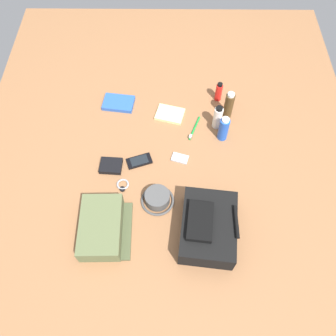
# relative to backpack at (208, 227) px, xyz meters

# --- Properties ---
(ground_plane) EXTENTS (2.64, 2.02, 0.02)m
(ground_plane) POSITION_rel_backpack_xyz_m (-0.32, -0.18, -0.08)
(ground_plane) COLOR #8C5D3B
(ground_plane) RESTS_ON ground
(backpack) EXTENTS (0.35, 0.27, 0.15)m
(backpack) POSITION_rel_backpack_xyz_m (0.00, 0.00, 0.00)
(backpack) COLOR black
(backpack) RESTS_ON ground_plane
(toiletry_pouch) EXTENTS (0.29, 0.23, 0.09)m
(toiletry_pouch) POSITION_rel_backpack_xyz_m (-0.00, -0.47, -0.02)
(toiletry_pouch) COLOR #56603D
(toiletry_pouch) RESTS_ON ground_plane
(bucket_hat) EXTENTS (0.16, 0.16, 0.06)m
(bucket_hat) POSITION_rel_backpack_xyz_m (-0.16, -0.23, -0.04)
(bucket_hat) COLOR #494949
(bucket_hat) RESTS_ON ground_plane
(sunscreen_spray) EXTENTS (0.04, 0.04, 0.12)m
(sunscreen_spray) POSITION_rel_backpack_xyz_m (-0.81, 0.10, -0.01)
(sunscreen_spray) COLOR red
(sunscreen_spray) RESTS_ON ground_plane
(cologne_bottle) EXTENTS (0.05, 0.05, 0.17)m
(cologne_bottle) POSITION_rel_backpack_xyz_m (-0.69, 0.15, 0.02)
(cologne_bottle) COLOR #473319
(cologne_bottle) RESTS_ON ground_plane
(toothpaste_tube) EXTENTS (0.05, 0.05, 0.15)m
(toothpaste_tube) POSITION_rel_backpack_xyz_m (-0.61, 0.08, 0.01)
(toothpaste_tube) COLOR white
(toothpaste_tube) RESTS_ON ground_plane
(deodorant_spray) EXTENTS (0.05, 0.05, 0.15)m
(deodorant_spray) POSITION_rel_backpack_xyz_m (-0.54, 0.11, 0.01)
(deodorant_spray) COLOR blue
(deodorant_spray) RESTS_ON ground_plane
(paperback_novel) EXTENTS (0.14, 0.18, 0.02)m
(paperback_novel) POSITION_rel_backpack_xyz_m (-0.76, -0.46, -0.05)
(paperback_novel) COLOR blue
(paperback_novel) RESTS_ON ground_plane
(cell_phone) EXTENTS (0.10, 0.14, 0.01)m
(cell_phone) POSITION_rel_backpack_xyz_m (-0.38, -0.33, -0.06)
(cell_phone) COLOR black
(cell_phone) RESTS_ON ground_plane
(media_player) EXTENTS (0.07, 0.10, 0.01)m
(media_player) POSITION_rel_backpack_xyz_m (-0.40, -0.12, -0.06)
(media_player) COLOR #B7B7BC
(media_player) RESTS_ON ground_plane
(wristwatch) EXTENTS (0.07, 0.06, 0.01)m
(wristwatch) POSITION_rel_backpack_xyz_m (-0.24, -0.40, -0.06)
(wristwatch) COLOR #99999E
(wristwatch) RESTS_ON ground_plane
(toothbrush) EXTENTS (0.16, 0.07, 0.02)m
(toothbrush) POSITION_rel_backpack_xyz_m (-0.58, -0.04, -0.06)
(toothbrush) COLOR #198C33
(toothbrush) RESTS_ON ground_plane
(wallet) EXTENTS (0.10, 0.12, 0.02)m
(wallet) POSITION_rel_backpack_xyz_m (-0.34, -0.47, -0.05)
(wallet) COLOR black
(wallet) RESTS_ON ground_plane
(notepad) EXTENTS (0.14, 0.17, 0.02)m
(notepad) POSITION_rel_backpack_xyz_m (-0.69, -0.17, -0.06)
(notepad) COLOR beige
(notepad) RESTS_ON ground_plane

